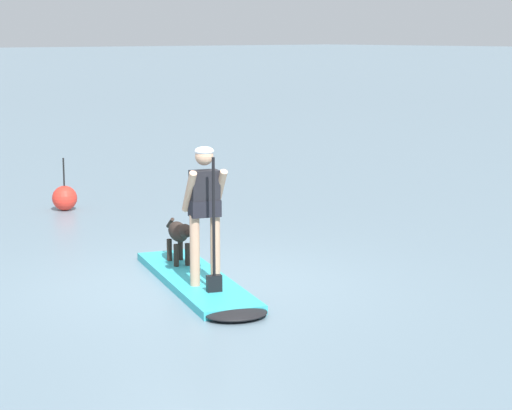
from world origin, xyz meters
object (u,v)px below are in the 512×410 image
paddleboard (201,285)px  person_paddler (205,205)px  dog (179,234)px  marker_buoy (65,198)px

paddleboard → person_paddler: bearing=-20.1°
dog → person_paddler: bearing=-20.1°
person_paddler → marker_buoy: (-6.06, 1.48, -0.86)m
paddleboard → marker_buoy: bearing=166.5°
dog → marker_buoy: (-4.97, 1.08, -0.28)m
paddleboard → dog: bearing=159.9°
dog → marker_buoy: 5.09m
person_paddler → dog: person_paddler is taller
paddleboard → marker_buoy: marker_buoy is taller
dog → paddleboard: bearing=-20.1°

